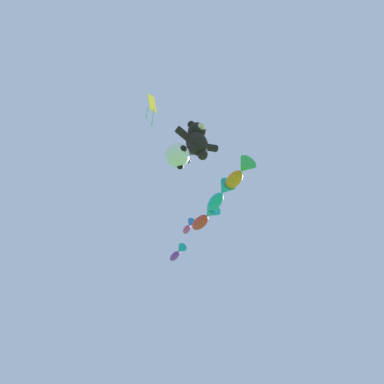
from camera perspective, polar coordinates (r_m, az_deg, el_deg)
teddy_bear_kite at (r=13.75m, az=0.97°, el=9.93°), size 2.24×0.99×2.28m
soccer_ball_kite at (r=12.42m, az=-2.71°, el=6.97°), size 1.12×1.11×1.03m
fish_kite_tangerine at (r=15.75m, az=8.96°, el=3.52°), size 1.06×2.16×0.93m
fish_kite_teal at (r=16.95m, az=5.34°, el=-0.67°), size 1.18×2.46×0.90m
fish_kite_crimson at (r=18.63m, az=2.52°, el=-4.88°), size 0.97×2.33×0.96m
fish_kite_magenta at (r=20.31m, az=-0.65°, el=-6.58°), size 0.75×1.49×0.56m
fish_kite_violet at (r=22.00m, az=-2.77°, el=-11.49°), size 0.72×2.01×0.64m
diamond_kite at (r=16.92m, az=-7.66°, el=16.12°), size 0.97×0.83×2.84m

